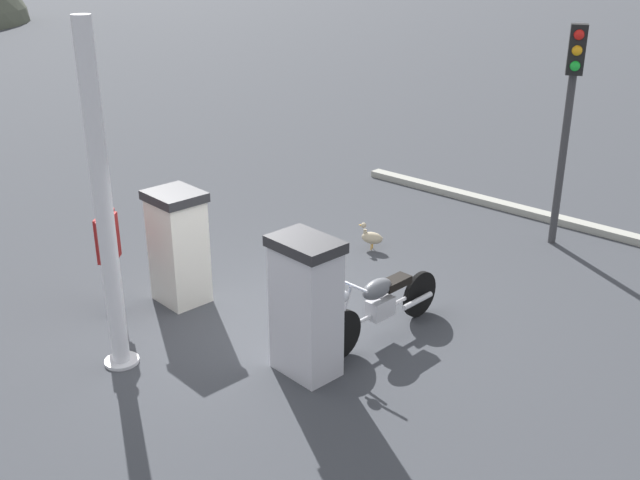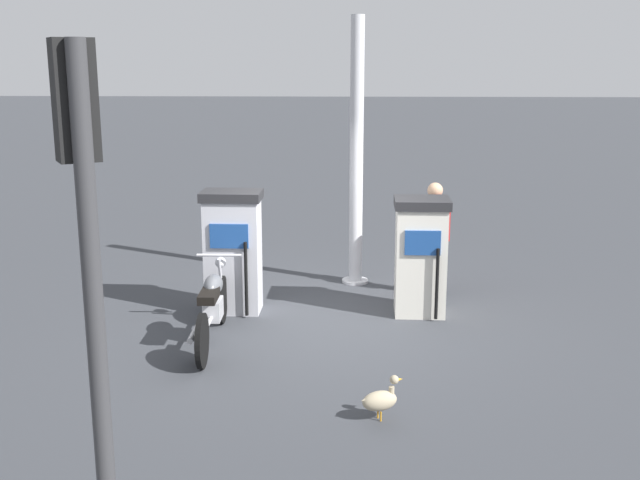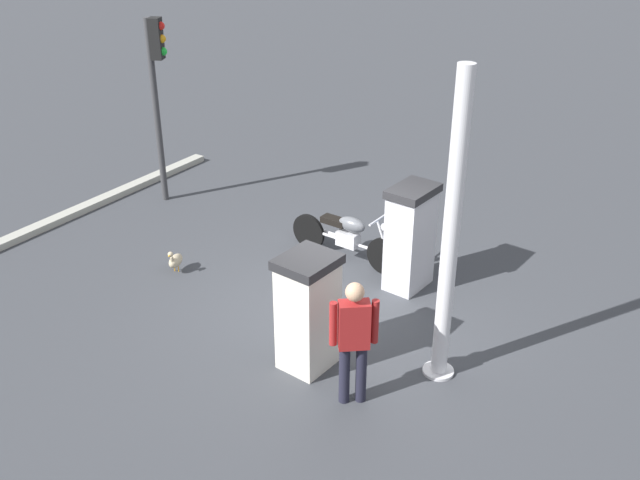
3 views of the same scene
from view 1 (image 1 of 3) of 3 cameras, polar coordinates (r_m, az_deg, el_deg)
The scene contains 9 objects.
ground_plane at distance 9.74m, azimuth -4.29°, elevation -6.18°, with size 120.00×120.00×0.00m, color #383A3F.
fuel_pump_near at distance 8.29m, azimuth -1.07°, elevation -5.08°, with size 0.60×0.80×1.64m.
fuel_pump_far at distance 10.09m, azimuth -10.78°, elevation -0.48°, with size 0.68×0.73×1.56m.
motorcycle_near_pump at distance 9.17m, azimuth 4.72°, elevation -4.84°, with size 2.11×0.56×0.95m.
attendant_person at distance 9.84m, azimuth -15.87°, elevation -0.69°, with size 0.48×0.45×1.63m.
wandering_duck at distance 11.79m, azimuth 3.97°, elevation 0.22°, with size 0.29×0.42×0.43m.
roadside_traffic_light at distance 11.92m, azimuth 18.62°, elevation 10.27°, with size 0.39×0.31×3.45m.
canopy_support_pole at distance 8.34m, azimuth -16.21°, elevation 2.12°, with size 0.40×0.40×3.93m.
road_edge_kerb at distance 13.87m, azimuth 14.56°, elevation 2.39°, with size 0.65×6.34×0.12m.
Camera 1 is at (-5.41, -6.61, 4.68)m, focal length 41.79 mm.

